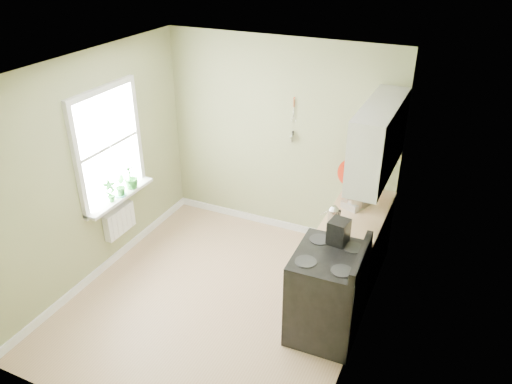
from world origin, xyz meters
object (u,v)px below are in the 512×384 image
at_px(kettle, 333,214).
at_px(coffee_maker, 338,235).
at_px(stove, 327,293).
at_px(stand_mixer, 358,192).

height_order(kettle, coffee_maker, coffee_maker).
bearing_deg(stove, stand_mixer, 92.30).
relative_size(stove, kettle, 5.24).
bearing_deg(stove, kettle, 104.79).
distance_m(stand_mixer, kettle, 0.52).
height_order(stove, coffee_maker, coffee_maker).
bearing_deg(stove, coffee_maker, 90.58).
distance_m(stand_mixer, coffee_maker, 0.97).
height_order(stove, stand_mixer, stand_mixer).
xyz_separation_m(stove, kettle, (-0.19, 0.72, 0.52)).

